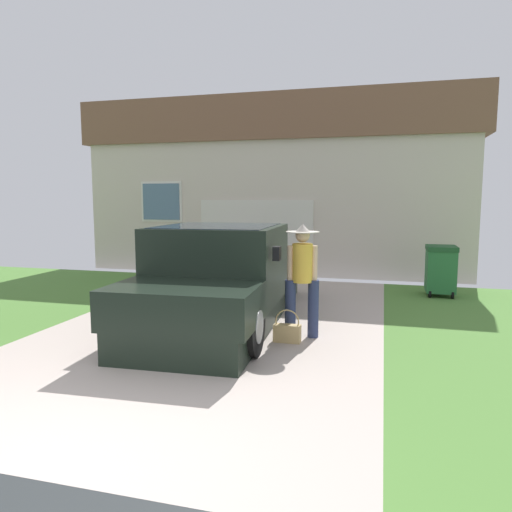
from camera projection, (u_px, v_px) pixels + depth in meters
name	position (u px, v px, depth m)	size (l,w,h in m)	color
pickup_truck	(220.00, 281.00, 7.75)	(2.26, 5.22, 1.63)	black
person_with_hat	(302.00, 276.00, 7.00)	(0.49, 0.49, 1.70)	navy
handbag	(287.00, 332.00, 6.84)	(0.39, 0.16, 0.48)	tan
house_with_garage	(286.00, 187.00, 15.02)	(10.86, 5.61, 4.78)	beige
wheeled_trash_bin	(441.00, 269.00, 10.04)	(0.60, 0.72, 1.07)	#286B38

